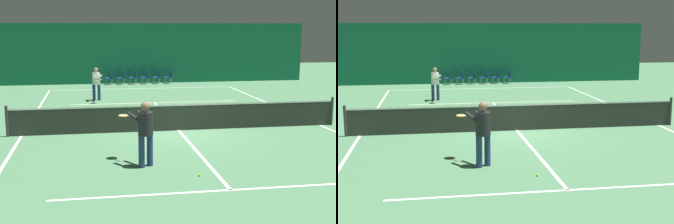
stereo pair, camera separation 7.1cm
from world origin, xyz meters
TOP-DOWN VIEW (x-y plane):
  - ground_plane at (0.00, 0.00)m, footprint 60.00×60.00m
  - backdrop_curtain at (0.00, 14.75)m, footprint 23.00×0.12m
  - court_line_baseline_far at (0.00, 11.90)m, footprint 11.00×0.10m
  - court_line_service_far at (0.00, 6.40)m, footprint 8.25×0.10m
  - court_line_service_near at (0.00, -6.40)m, footprint 8.25×0.10m
  - court_line_sideline_left at (-5.50, 0.00)m, footprint 0.10×23.80m
  - court_line_sideline_right at (5.50, 0.00)m, footprint 0.10×23.80m
  - court_line_centre at (0.00, 0.00)m, footprint 0.10×12.80m
  - tennis_net at (0.00, 0.00)m, footprint 12.00×0.10m
  - player_near at (-1.72, -4.21)m, footprint 1.00×1.39m
  - player_far at (-2.80, 7.59)m, footprint 0.58×1.39m
  - courtside_chair_0 at (-1.83, 14.20)m, footprint 0.44×0.44m
  - courtside_chair_1 at (-1.05, 14.20)m, footprint 0.44×0.44m
  - courtside_chair_2 at (-0.28, 14.20)m, footprint 0.44×0.44m
  - courtside_chair_3 at (0.50, 14.20)m, footprint 0.44×0.44m
  - courtside_chair_4 at (1.28, 14.20)m, footprint 0.44×0.44m
  - courtside_chair_5 at (2.06, 14.20)m, footprint 0.44×0.44m
  - tennis_ball at (-0.47, -5.29)m, footprint 0.07×0.07m

SIDE VIEW (x-z plane):
  - ground_plane at x=0.00m, z-range 0.00..0.00m
  - court_line_baseline_far at x=0.00m, z-range 0.00..0.00m
  - court_line_service_far at x=0.00m, z-range 0.00..0.00m
  - court_line_service_near at x=0.00m, z-range 0.00..0.00m
  - court_line_sideline_left at x=-5.50m, z-range 0.00..0.00m
  - court_line_sideline_right at x=5.50m, z-range 0.00..0.00m
  - court_line_centre at x=0.00m, z-range 0.00..0.00m
  - tennis_ball at x=-0.47m, z-range 0.00..0.07m
  - courtside_chair_0 at x=-1.83m, z-range 0.07..0.91m
  - courtside_chair_1 at x=-1.05m, z-range 0.07..0.91m
  - courtside_chair_2 at x=-0.28m, z-range 0.07..0.91m
  - courtside_chair_3 at x=0.50m, z-range 0.07..0.91m
  - courtside_chair_4 at x=1.28m, z-range 0.07..0.91m
  - courtside_chair_5 at x=2.06m, z-range 0.07..0.91m
  - tennis_net at x=0.00m, z-range -0.02..1.05m
  - player_far at x=-2.80m, z-range 0.14..1.81m
  - player_near at x=-1.72m, z-range 0.14..1.91m
  - backdrop_curtain at x=0.00m, z-range 0.00..3.95m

